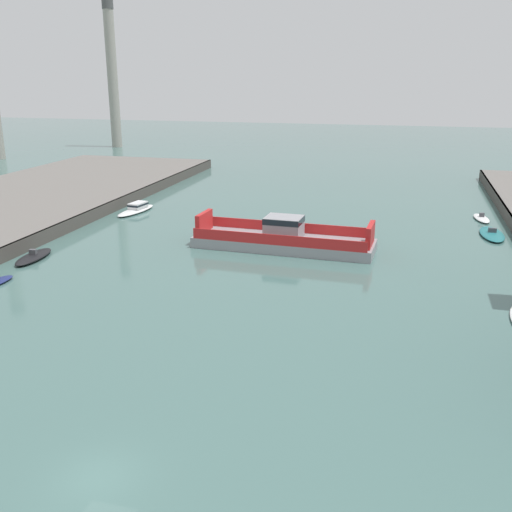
{
  "coord_description": "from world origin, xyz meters",
  "views": [
    {
      "loc": [
        12.77,
        -20.24,
        17.8
      ],
      "look_at": [
        0.0,
        28.98,
        2.0
      ],
      "focal_mm": 41.32,
      "sensor_mm": 36.0,
      "label": 1
    }
  ],
  "objects": [
    {
      "name": "moored_boat_mid_left",
      "position": [
        -22.18,
        50.55,
        0.45
      ],
      "size": [
        3.23,
        7.95,
        1.22
      ],
      "color": "white",
      "rests_on": "ground"
    },
    {
      "name": "chain_ferry",
      "position": [
        0.52,
        38.64,
        1.07
      ],
      "size": [
        19.3,
        6.49,
        3.45
      ],
      "color": "#939399",
      "rests_on": "ground"
    },
    {
      "name": "moored_boat_far_right",
      "position": [
        -22.92,
        28.57,
        0.27
      ],
      "size": [
        2.51,
        6.08,
        1.02
      ],
      "color": "black",
      "rests_on": "ground"
    },
    {
      "name": "ground_plane",
      "position": [
        0.0,
        0.0,
        0.0
      ],
      "size": [
        400.0,
        400.0,
        0.0
      ],
      "primitive_type": "plane",
      "color": "#476B66"
    },
    {
      "name": "moored_boat_mid_right",
      "position": [
        22.6,
        49.55,
        0.23
      ],
      "size": [
        2.82,
        7.19,
        0.93
      ],
      "color": "#237075",
      "rests_on": "ground"
    },
    {
      "name": "smokestack_distant_b",
      "position": [
        -59.15,
        116.78,
        18.24
      ],
      "size": [
        2.69,
        2.69,
        34.42
      ],
      "color": "#9E998E",
      "rests_on": "ground"
    },
    {
      "name": "moored_boat_upstream_b",
      "position": [
        22.24,
        57.43,
        0.22
      ],
      "size": [
        2.31,
        5.23,
        0.9
      ],
      "color": "white",
      "rests_on": "ground"
    }
  ]
}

